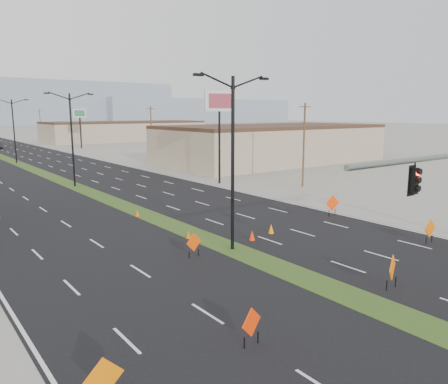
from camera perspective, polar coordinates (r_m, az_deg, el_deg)
ground at (r=18.88m, az=25.16°, el=-15.82°), size 600.00×600.00×0.00m
building_se_near at (r=72.26m, az=6.20°, el=6.13°), size 36.00×18.00×5.50m
building_se_far at (r=129.18m, az=-12.72°, el=7.67°), size 44.00×16.00×5.00m
mesa_east at (r=355.92m, az=-3.81°, el=10.51°), size 160.00×50.00×18.00m
streetlight_0 at (r=24.97m, az=1.14°, el=4.38°), size 5.15×0.24×10.02m
streetlight_1 at (r=50.01m, az=-19.25°, el=6.82°), size 5.15×0.24×10.02m
streetlight_2 at (r=77.11m, az=-25.76°, el=7.42°), size 5.15×0.24×10.02m
utility_pole_0 at (r=48.15m, az=10.39°, el=6.22°), size 1.60×0.20×9.00m
utility_pole_1 at (r=76.29m, az=-9.48°, el=7.72°), size 1.60×0.20×9.00m
utility_pole_2 at (r=108.49m, az=-18.19°, el=8.10°), size 1.60×0.20×9.00m
utility_pole_3 at (r=142.03m, az=-22.86°, el=8.22°), size 1.60×0.20×9.00m
construction_sign_0 at (r=13.27m, az=-15.43°, el=-22.48°), size 1.16×0.09×1.54m
construction_sign_1 at (r=15.76m, az=3.60°, el=-16.81°), size 1.05×0.30×1.43m
construction_sign_2 at (r=24.55m, az=-3.97°, el=-6.68°), size 1.06×0.23×1.43m
construction_sign_3 at (r=21.68m, az=21.12°, el=-9.35°), size 1.16×0.49×1.64m
construction_sign_4 at (r=29.87m, az=25.30°, el=-4.43°), size 1.16×0.10×1.54m
construction_sign_5 at (r=35.11m, az=13.98°, el=-1.49°), size 1.23×0.35×1.68m
cone_0 at (r=27.85m, az=3.69°, el=-5.70°), size 0.51×0.51×0.65m
cone_1 at (r=28.26m, az=-4.69°, el=-5.57°), size 0.37×0.37×0.55m
cone_2 at (r=29.51m, az=6.18°, el=-4.81°), size 0.45×0.45×0.65m
cone_3 at (r=34.67m, az=-11.26°, el=-2.70°), size 0.48×0.48×0.60m
pole_sign_east_near at (r=49.41m, az=-0.60°, el=10.98°), size 3.36×1.23×10.40m
pole_sign_east_far at (r=103.10m, az=-18.35°, el=9.36°), size 2.87×0.50×8.78m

